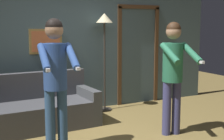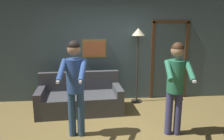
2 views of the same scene
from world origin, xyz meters
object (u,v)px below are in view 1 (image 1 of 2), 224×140
object	(u,v)px
torchiere_lamp	(104,30)
person_standing_left	(55,72)
couch	(37,111)
person_standing_right	(173,67)

from	to	relation	value
torchiere_lamp	person_standing_left	world-z (taller)	torchiere_lamp
couch	torchiere_lamp	size ratio (longest dim) A/B	1.04
couch	person_standing_left	distance (m)	1.38
torchiere_lamp	couch	bearing A→B (deg)	-160.60
person_standing_right	couch	bearing A→B (deg)	145.17
couch	person_standing_left	xyz separation A→B (m)	(0.01, -1.13, 0.78)
couch	person_standing_right	bearing A→B (deg)	-34.83
person_standing_left	person_standing_right	bearing A→B (deg)	-3.14
couch	person_standing_left	size ratio (longest dim) A/B	1.12
torchiere_lamp	person_standing_left	xyz separation A→B (m)	(-1.42, -1.64, -0.51)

